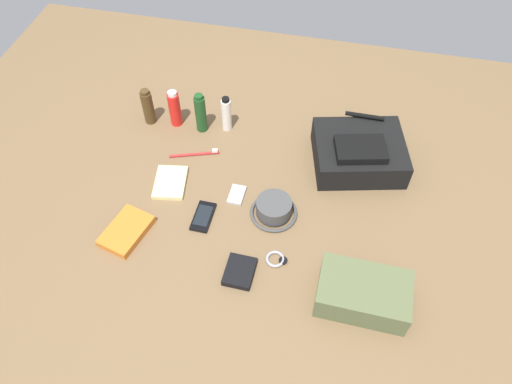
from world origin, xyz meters
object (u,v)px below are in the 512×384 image
Objects in this scene: toiletry_pouch at (363,293)px; toothbrush at (197,154)px; bucket_hat at (274,209)px; shampoo_bottle at (201,113)px; wallet at (240,272)px; wristwatch at (276,259)px; notepad at (170,183)px; sunscreen_spray at (175,109)px; cologne_bottle at (148,107)px; cell_phone at (203,217)px; backpack at (359,152)px; paperback_novel at (127,231)px; media_player at (237,194)px; toothpaste_tube at (226,114)px.

toiletry_pouch is 1.51× the size of toothbrush.
shampoo_bottle is (-0.36, 0.35, 0.06)m from bucket_hat.
bucket_hat is 0.40m from toothbrush.
wallet is (0.30, -0.60, -0.07)m from shampoo_bottle.
toiletry_pouch is 0.29m from wristwatch.
notepad is (-0.05, -0.16, 0.00)m from toothbrush.
shampoo_bottle is (0.11, -0.01, 0.01)m from sunscreen_spray.
bucket_hat is 0.67m from cologne_bottle.
bucket_hat is at bearing -31.37° from toothbrush.
cell_phone is at bearing -61.15° from sunscreen_spray.
bucket_hat is 1.03× the size of sunscreen_spray.
backpack is at bearing 66.01° from wristwatch.
backpack reaches higher than paperback_novel.
notepad is (0.07, 0.23, -0.00)m from paperback_novel.
shampoo_bottle reaches higher than media_player.
toothpaste_tube is 0.20m from toothbrush.
shampoo_bottle is at bearing 106.81° from cell_phone.
cell_phone is 0.30m from toothbrush.
wallet is (0.28, -0.46, 0.01)m from toothbrush.
wallet is (-0.10, -0.07, 0.01)m from wristwatch.
wallet is 0.45m from notepad.
media_player is 1.20× the size of wristwatch.
cologne_bottle reaches higher than cell_phone.
toiletry_pouch is 1.75× the size of cologne_bottle.
bucket_hat is 0.15m from media_player.
toothpaste_tube is 0.78× the size of paperback_novel.
paperback_novel is at bearing -78.33° from cologne_bottle.
media_player is 0.77× the size of wallet.
wallet is (0.52, -0.60, -0.06)m from cologne_bottle.
media_player is at bearing -34.37° from cologne_bottle.
toiletry_pouch is at bearing 0.02° from wallet.
wallet is (-0.38, 0.01, -0.04)m from toiletry_pouch.
cell_phone is (0.24, -0.43, -0.07)m from sunscreen_spray.
wristwatch is at bearing -52.58° from shampoo_bottle.
wristwatch is (0.51, 0.01, -0.01)m from paperback_novel.
sunscreen_spray is (-0.47, 0.36, 0.05)m from bucket_hat.
toothpaste_tube is 1.82× the size of media_player.
bucket_hat is at bearing 141.12° from toiletry_pouch.
shampoo_bottle reaches higher than bucket_hat.
toiletry_pouch is at bearing -5.30° from paperback_novel.
notepad is (-0.33, 0.30, -0.00)m from wallet.
backpack is 3.44× the size of wallet.
sunscreen_spray is 1.45× the size of wallet.
toiletry_pouch is 0.92m from shampoo_bottle.
bucket_hat is 2.32× the size of wristwatch.
bucket_hat is 0.19m from wristwatch.
toothbrush is (-0.66, 0.47, -0.04)m from toiletry_pouch.
paperback_novel is at bearing 172.00° from wallet.
sunscreen_spray is (0.11, 0.01, 0.00)m from cologne_bottle.
wristwatch is at bearing -60.91° from toothpaste_tube.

